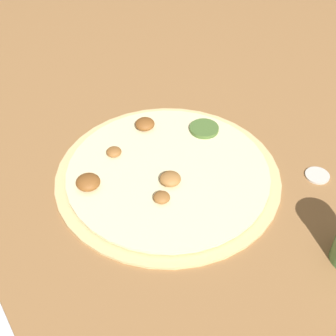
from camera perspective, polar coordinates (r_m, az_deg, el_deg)
ground_plane at (r=0.79m, az=-0.00°, el=-0.98°), size 3.00×3.00×0.00m
pizza at (r=0.79m, az=-0.18°, el=-0.54°), size 0.38×0.38×0.03m
loose_cap at (r=0.83m, az=17.76°, el=-0.78°), size 0.04×0.04×0.01m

